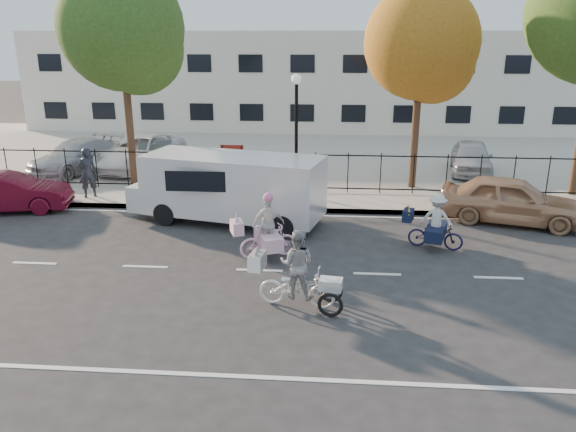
# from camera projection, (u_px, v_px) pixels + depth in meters

# --- Properties ---
(ground) EXTENTS (120.00, 120.00, 0.00)m
(ground) POSITION_uv_depth(u_px,v_px,m) (259.00, 270.00, 14.40)
(ground) COLOR #333334
(road_markings) EXTENTS (60.00, 9.52, 0.01)m
(road_markings) POSITION_uv_depth(u_px,v_px,m) (259.00, 270.00, 14.40)
(road_markings) COLOR silver
(road_markings) RESTS_ON ground
(curb) EXTENTS (60.00, 0.10, 0.15)m
(curb) POSITION_uv_depth(u_px,v_px,m) (278.00, 210.00, 19.17)
(curb) COLOR #A8A399
(curb) RESTS_ON ground
(sidewalk) EXTENTS (60.00, 2.20, 0.15)m
(sidewalk) POSITION_uv_depth(u_px,v_px,m) (281.00, 201.00, 20.17)
(sidewalk) COLOR #A8A399
(sidewalk) RESTS_ON ground
(parking_lot) EXTENTS (60.00, 15.60, 0.15)m
(parking_lot) POSITION_uv_depth(u_px,v_px,m) (297.00, 152.00, 28.61)
(parking_lot) COLOR #A8A399
(parking_lot) RESTS_ON ground
(iron_fence) EXTENTS (58.00, 0.06, 1.50)m
(iron_fence) POSITION_uv_depth(u_px,v_px,m) (283.00, 172.00, 20.96)
(iron_fence) COLOR black
(iron_fence) RESTS_ON sidewalk
(building) EXTENTS (34.00, 10.00, 6.00)m
(building) POSITION_uv_depth(u_px,v_px,m) (306.00, 79.00, 37.19)
(building) COLOR silver
(building) RESTS_ON ground
(lamppost) EXTENTS (0.36, 0.36, 4.33)m
(lamppost) POSITION_uv_depth(u_px,v_px,m) (296.00, 113.00, 19.86)
(lamppost) COLOR black
(lamppost) RESTS_ON sidewalk
(street_sign) EXTENTS (0.85, 0.06, 1.80)m
(street_sign) POSITION_uv_depth(u_px,v_px,m) (232.00, 159.00, 20.55)
(street_sign) COLOR black
(street_sign) RESTS_ON sidewalk
(zebra_trike) EXTENTS (2.10, 0.96, 1.79)m
(zebra_trike) POSITION_uv_depth(u_px,v_px,m) (297.00, 277.00, 12.31)
(zebra_trike) COLOR white
(zebra_trike) RESTS_ON ground
(unicorn_bike) EXTENTS (1.84, 1.34, 1.82)m
(unicorn_bike) POSITION_uv_depth(u_px,v_px,m) (267.00, 234.00, 15.04)
(unicorn_bike) COLOR #FFC2DB
(unicorn_bike) RESTS_ON ground
(bull_bike) EXTENTS (1.77, 1.25, 1.59)m
(bull_bike) POSITION_uv_depth(u_px,v_px,m) (435.00, 227.00, 15.73)
(bull_bike) COLOR #141036
(bull_bike) RESTS_ON ground
(white_van) EXTENTS (6.51, 3.32, 2.18)m
(white_van) POSITION_uv_depth(u_px,v_px,m) (230.00, 186.00, 17.74)
(white_van) COLOR white
(white_van) RESTS_ON ground
(red_sedan) EXTENTS (4.20, 2.23, 1.32)m
(red_sedan) POSITION_uv_depth(u_px,v_px,m) (9.00, 193.00, 19.03)
(red_sedan) COLOR #580A1C
(red_sedan) RESTS_ON ground
(gold_sedan) EXTENTS (4.74, 3.00, 1.50)m
(gold_sedan) POSITION_uv_depth(u_px,v_px,m) (511.00, 200.00, 17.88)
(gold_sedan) COLOR tan
(gold_sedan) RESTS_ON ground
(pedestrian) EXTENTS (0.79, 0.74, 1.81)m
(pedestrian) POSITION_uv_depth(u_px,v_px,m) (87.00, 173.00, 20.13)
(pedestrian) COLOR black
(pedestrian) RESTS_ON sidewalk
(lot_car_a) EXTENTS (3.25, 5.02, 1.35)m
(lot_car_a) POSITION_uv_depth(u_px,v_px,m) (76.00, 157.00, 23.90)
(lot_car_a) COLOR #A4A5AB
(lot_car_a) RESTS_ON parking_lot
(lot_car_b) EXTENTS (3.29, 5.53, 1.44)m
(lot_car_b) POSITION_uv_depth(u_px,v_px,m) (140.00, 152.00, 24.60)
(lot_car_b) COLOR white
(lot_car_b) RESTS_ON parking_lot
(lot_car_c) EXTENTS (2.19, 4.04, 1.26)m
(lot_car_c) POSITION_uv_depth(u_px,v_px,m) (156.00, 155.00, 24.36)
(lot_car_c) COLOR #464A4D
(lot_car_c) RESTS_ON parking_lot
(lot_car_d) EXTENTS (2.24, 4.20, 1.36)m
(lot_car_d) POSITION_uv_depth(u_px,v_px,m) (471.00, 157.00, 23.76)
(lot_car_d) COLOR #B8BAC0
(lot_car_d) RESTS_ON parking_lot
(tree_west) EXTENTS (4.51, 4.51, 8.27)m
(tree_west) POSITION_uv_depth(u_px,v_px,m) (126.00, 34.00, 20.18)
(tree_west) COLOR #442D1D
(tree_west) RESTS_ON ground
(tree_mid) EXTENTS (4.13, 4.13, 7.58)m
(tree_mid) POSITION_uv_depth(u_px,v_px,m) (425.00, 48.00, 20.23)
(tree_mid) COLOR #442D1D
(tree_mid) RESTS_ON ground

